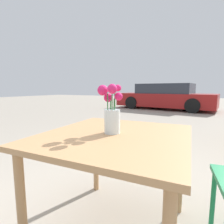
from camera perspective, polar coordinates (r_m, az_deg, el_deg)
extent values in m
cube|color=tan|center=(1.13, 1.17, -7.76)|extent=(0.93, 0.98, 0.03)
cylinder|color=tan|center=(1.20, -27.43, -26.34)|extent=(0.05, 0.05, 0.68)
cylinder|color=tan|center=(1.75, -5.30, -14.25)|extent=(0.05, 0.05, 0.68)
cylinder|color=tan|center=(1.55, 21.38, -17.73)|extent=(0.05, 0.05, 0.68)
cylinder|color=silver|center=(1.12, 0.00, -3.11)|extent=(0.10, 0.10, 0.15)
cylinder|color=silver|center=(1.12, 0.00, -4.64)|extent=(0.09, 0.09, 0.08)
cylinder|color=#337038|center=(1.10, 0.65, -1.17)|extent=(0.01, 0.01, 0.21)
sphere|color=#D11E60|center=(1.08, 2.15, 5.07)|extent=(0.05, 0.05, 0.05)
cylinder|color=#337038|center=(1.13, 0.92, 0.40)|extent=(0.01, 0.01, 0.27)
sphere|color=#D11E60|center=(1.14, 1.93, 7.84)|extent=(0.05, 0.05, 0.05)
cylinder|color=#337038|center=(1.13, -0.48, -1.31)|extent=(0.01, 0.01, 0.20)
sphere|color=#D11E60|center=(1.14, -1.24, 4.69)|extent=(0.06, 0.06, 0.06)
cylinder|color=#337038|center=(1.11, -1.42, -0.26)|extent=(0.01, 0.01, 0.24)
sphere|color=#D11E60|center=(1.10, -3.05, 7.12)|extent=(0.07, 0.07, 0.07)
cylinder|color=#337038|center=(1.09, 0.02, -0.12)|extent=(0.01, 0.01, 0.26)
sphere|color=#D11E60|center=(1.05, 0.04, 7.58)|extent=(0.06, 0.06, 0.06)
cylinder|color=#197A47|center=(1.55, 30.10, -23.38)|extent=(0.03, 0.03, 0.43)
cube|color=maroon|center=(8.84, 16.81, 3.83)|extent=(4.63, 2.20, 0.61)
cube|color=#2D333D|center=(8.83, 16.95, 7.32)|extent=(2.62, 1.83, 0.46)
cylinder|color=black|center=(9.33, 26.41, 2.64)|extent=(0.62, 0.25, 0.60)
cylinder|color=black|center=(7.76, 24.78, 1.87)|extent=(0.62, 0.25, 0.60)
cylinder|color=black|center=(10.08, 10.62, 3.63)|extent=(0.62, 0.25, 0.60)
cylinder|color=black|center=(8.64, 6.36, 3.06)|extent=(0.62, 0.25, 0.60)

